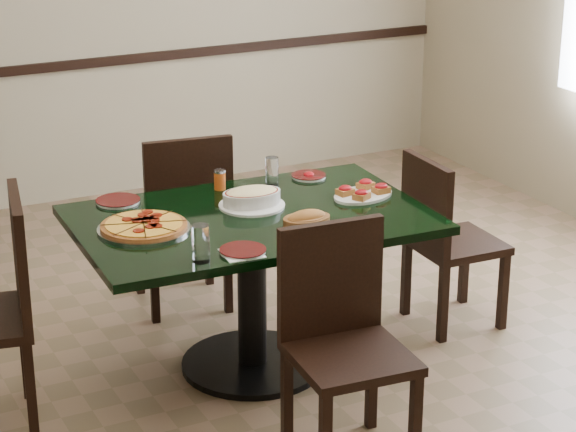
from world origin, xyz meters
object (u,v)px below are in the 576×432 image
pepperoni_pizza (144,226)px  chair_right (443,233)px  lasagna_casserole (252,197)px  bread_basket (307,221)px  chair_far (185,212)px  chair_near (342,330)px  main_table (252,253)px  bruschetta_platter (363,192)px

pepperoni_pizza → chair_right: bearing=-1.8°
lasagna_casserole → bread_basket: bearing=-72.7°
chair_far → pepperoni_pizza: size_ratio=2.37×
lasagna_casserole → chair_near: bearing=-87.4°
lasagna_casserole → pepperoni_pizza: bearing=-168.6°
chair_far → chair_near: 1.53m
main_table → lasagna_casserole: 0.26m
lasagna_casserole → chair_far: bearing=102.5°
chair_near → bruschetta_platter: size_ratio=2.64×
main_table → bruschetta_platter: 0.61m
chair_right → pepperoni_pizza: chair_right is taller
lasagna_casserole → main_table: bearing=-111.7°
bread_basket → chair_far: bearing=100.2°
chair_near → lasagna_casserole: 0.94m
chair_far → chair_near: chair_far is taller
main_table → bruschetta_platter: bruschetta_platter is taller
pepperoni_pizza → lasagna_casserole: size_ratio=1.33×
pepperoni_pizza → bread_basket: bearing=-26.8°
pepperoni_pizza → main_table: bearing=-5.0°
lasagna_casserole → bruschetta_platter: size_ratio=0.84×
chair_far → lasagna_casserole: 0.68m
chair_right → bread_basket: size_ratio=4.10×
bruschetta_platter → lasagna_casserole: bearing=154.2°
chair_far → chair_right: bearing=153.3°
chair_far → bread_basket: size_ratio=4.43×
chair_far → bruschetta_platter: chair_far is taller
chair_near → chair_right: chair_near is taller
bruschetta_platter → chair_far: bearing=115.3°
main_table → bread_basket: (0.14, -0.27, 0.22)m
chair_near → chair_right: 1.29m
bread_basket → main_table: bearing=117.2°
chair_near → pepperoni_pizza: bearing=125.5°
lasagna_casserole → bruschetta_platter: (0.52, -0.11, -0.02)m
chair_far → bruschetta_platter: size_ratio=2.65×
chair_near → bruschetta_platter: bearing=59.5°
main_table → chair_far: (-0.03, 0.73, -0.04)m
bread_basket → chair_right: bearing=17.2°
main_table → lasagna_casserole: size_ratio=5.28×
chair_near → chair_far: bearing=96.3°
bread_basket → chair_near: bearing=-102.0°
lasagna_casserole → bruschetta_platter: lasagna_casserole is taller
chair_far → bread_basket: chair_far is taller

